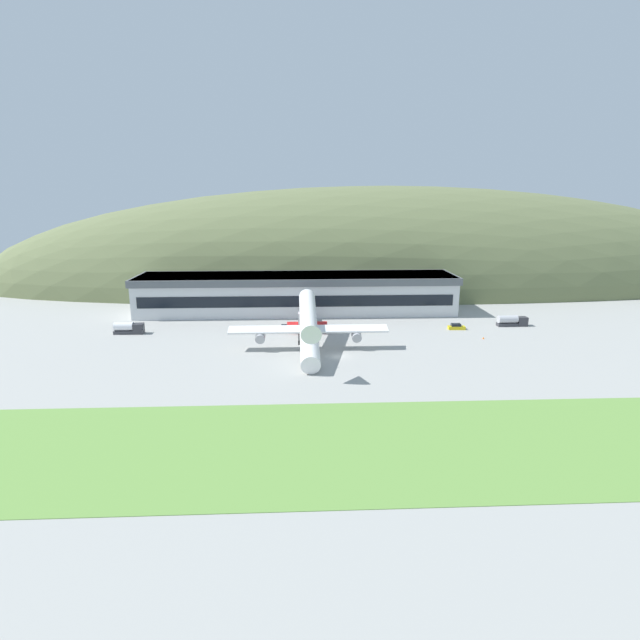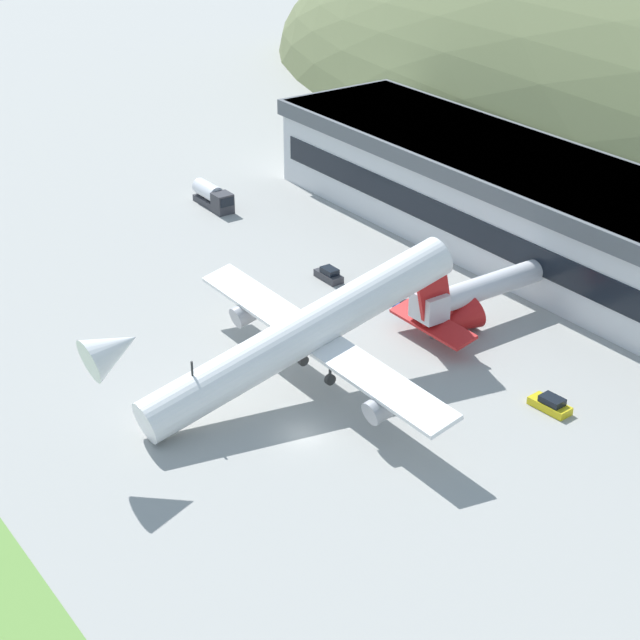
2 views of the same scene
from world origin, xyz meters
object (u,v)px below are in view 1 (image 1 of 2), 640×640
service_car_1 (368,329)px  traffic_cone_0 (483,338)px  service_car_0 (285,328)px  fuel_truck (512,321)px  cargo_airplane (309,327)px  jetway_0 (304,313)px  box_truck (129,328)px  terminal_building (297,291)px  service_car_2 (456,327)px  service_car_3 (237,331)px

service_car_1 → traffic_cone_0: 29.87m
service_car_0 → fuel_truck: bearing=2.1°
cargo_airplane → service_car_0: bearing=108.7°
fuel_truck → traffic_cone_0: bearing=-135.2°
jetway_0 → traffic_cone_0: jetway_0 is taller
cargo_airplane → fuel_truck: bearing=19.0°
jetway_0 → cargo_airplane: cargo_airplane is taller
box_truck → cargo_airplane: bearing=-19.2°
cargo_airplane → service_car_0: cargo_airplane is taller
terminal_building → fuel_truck: size_ratio=11.53×
box_truck → traffic_cone_0: box_truck is taller
service_car_2 → traffic_cone_0: size_ratio=8.07×
service_car_0 → terminal_building: bearing=81.8°
jetway_0 → box_truck: bearing=-173.9°
service_car_1 → traffic_cone_0: bearing=-16.9°
fuel_truck → traffic_cone_0: size_ratio=14.81×
terminal_building → fuel_truck: (60.76, -20.43, -5.29)m
service_car_1 → fuel_truck: fuel_truck is taller
terminal_building → cargo_airplane: size_ratio=2.23×
cargo_airplane → service_car_1: size_ratio=10.49×
terminal_building → cargo_airplane: cargo_airplane is taller
service_car_1 → service_car_2: 24.60m
cargo_airplane → fuel_truck: 61.56m
service_car_0 → service_car_2: 47.20m
jetway_0 → service_car_1: jetway_0 is taller
cargo_airplane → box_truck: cargo_airplane is taller
service_car_2 → fuel_truck: size_ratio=0.54×
jetway_0 → traffic_cone_0: 48.30m
service_car_1 → fuel_truck: 41.63m
cargo_airplane → jetway_0: bearing=91.8°
service_car_0 → box_truck: bearing=-178.6°
cargo_airplane → service_car_1: bearing=43.7°
jetway_0 → service_car_3: (-18.24, -5.89, -3.35)m
service_car_3 → fuel_truck: bearing=3.1°
service_car_1 → service_car_2: service_car_2 is taller
service_car_2 → service_car_3: size_ratio=1.20×
cargo_airplane → traffic_cone_0: (45.23, 7.20, -5.41)m
service_car_1 → box_truck: (-64.31, 0.73, 0.94)m
service_car_1 → jetway_0: bearing=161.6°
service_car_0 → service_car_2: service_car_0 is taller
jetway_0 → service_car_2: 42.32m
service_car_2 → traffic_cone_0: service_car_2 is taller
jetway_0 → box_truck: (-46.95, -5.04, -2.47)m
traffic_cone_0 → jetway_0: bearing=162.5°
terminal_building → fuel_truck: terminal_building is taller
cargo_airplane → traffic_cone_0: bearing=9.0°
jetway_0 → fuel_truck: (58.78, -1.73, -2.53)m
service_car_3 → cargo_airplane: bearing=-39.8°
cargo_airplane → service_car_2: (41.24, 17.03, -5.02)m
service_car_1 → box_truck: 64.32m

